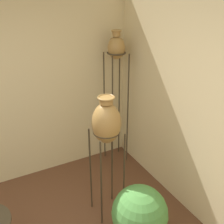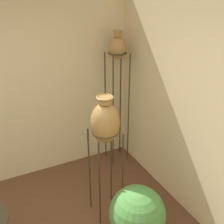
% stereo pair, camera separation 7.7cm
% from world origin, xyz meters
% --- Properties ---
extents(vase_stand_tall, '(0.29, 0.29, 2.10)m').
position_xyz_m(vase_stand_tall, '(1.91, 1.92, 1.75)').
color(vase_stand_tall, '#382D1E').
rests_on(vase_stand_tall, ground_plane).
extents(vase_stand_medium, '(0.33, 0.33, 1.58)m').
position_xyz_m(vase_stand_medium, '(1.25, 0.95, 1.25)').
color(vase_stand_medium, '#382D1E').
rests_on(vase_stand_medium, ground_plane).
extents(potted_plant, '(0.60, 0.60, 0.76)m').
position_xyz_m(potted_plant, '(1.32, 0.34, 0.41)').
color(potted_plant, '#B26647').
rests_on(potted_plant, ground_plane).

